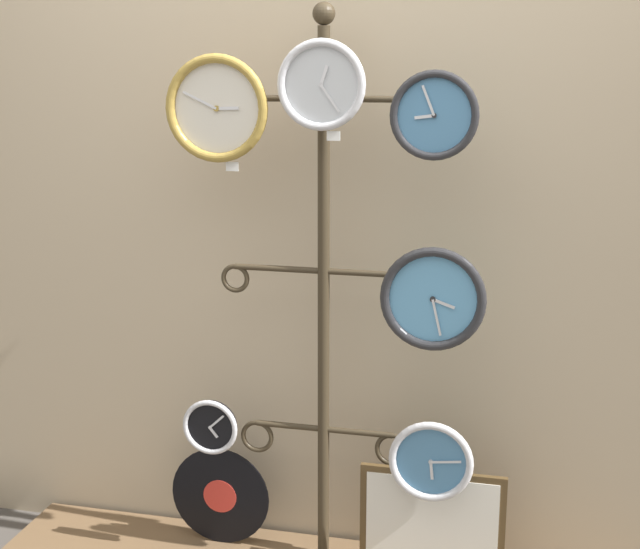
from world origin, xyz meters
The scene contains 12 objects.
shop_wall centered at (0.00, 0.57, 1.40)m, with size 4.40×0.04×2.80m.
display_stand centered at (0.00, 0.41, 0.61)m, with size 0.69×0.40×1.88m.
clock_top_left centered at (-0.31, 0.30, 1.57)m, with size 0.33×0.04×0.33m.
clock_top_center centered at (0.02, 0.31, 1.64)m, with size 0.27×0.04×0.27m.
clock_top_right centered at (0.35, 0.31, 1.56)m, with size 0.26×0.04×0.26m.
clock_middle_right centered at (0.36, 0.31, 1.02)m, with size 0.32×0.04×0.32m.
clock_bottom_left centered at (-0.36, 0.31, 0.54)m, with size 0.19×0.04×0.19m.
clock_bottom_right centered at (0.37, 0.31, 0.49)m, with size 0.27×0.04×0.27m.
vinyl_record centered at (-0.37, 0.41, 0.24)m, with size 0.35×0.01×0.35m.
picture_frame centered at (0.37, 0.36, 0.25)m, with size 0.47×0.02×0.38m.
price_tag_upper centered at (-0.26, 0.30, 1.40)m, with size 0.04×0.00×0.03m.
price_tag_mid centered at (0.05, 0.30, 1.50)m, with size 0.04×0.00×0.03m.
Camera 1 is at (0.63, -2.28, 1.69)m, focal length 50.00 mm.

